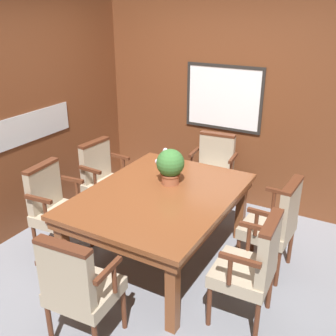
{
  "coord_description": "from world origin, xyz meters",
  "views": [
    {
      "loc": [
        1.71,
        -2.66,
        2.41
      ],
      "look_at": [
        0.01,
        0.36,
        0.95
      ],
      "focal_mm": 42.0,
      "sensor_mm": 36.0,
      "label": 1
    }
  ],
  "objects": [
    {
      "name": "chair_right_near",
      "position": [
        1.04,
        -0.15,
        0.54
      ],
      "size": [
        0.47,
        0.54,
        0.96
      ],
      "rotation": [
        0.0,
        0.0,
        -1.53
      ],
      "color": "#562B19",
      "rests_on": "ground_plane"
    },
    {
      "name": "wall_back",
      "position": [
        -0.0,
        1.83,
        1.23
      ],
      "size": [
        7.2,
        0.08,
        2.45
      ],
      "color": "brown",
      "rests_on": "ground_plane"
    },
    {
      "name": "chair_left_near",
      "position": [
        -0.99,
        -0.19,
        0.54
      ],
      "size": [
        0.48,
        0.55,
        0.96
      ],
      "rotation": [
        0.0,
        0.0,
        1.66
      ],
      "color": "#562B19",
      "rests_on": "ground_plane"
    },
    {
      "name": "potted_plant",
      "position": [
        -0.01,
        0.44,
        0.94
      ],
      "size": [
        0.29,
        0.3,
        0.36
      ],
      "color": "#9E5638",
      "rests_on": "dining_table"
    },
    {
      "name": "chair_right_far",
      "position": [
        1.03,
        0.58,
        0.54
      ],
      "size": [
        0.47,
        0.54,
        0.96
      ],
      "rotation": [
        0.0,
        0.0,
        -1.61
      ],
      "color": "#562B19",
      "rests_on": "ground_plane"
    },
    {
      "name": "chair_head_near",
      "position": [
        0.04,
        -1.0,
        0.54
      ],
      "size": [
        0.55,
        0.48,
        0.96
      ],
      "rotation": [
        0.0,
        0.0,
        3.22
      ],
      "color": "#562B19",
      "rests_on": "ground_plane"
    },
    {
      "name": "wall_left",
      "position": [
        -1.66,
        0.0,
        1.22
      ],
      "size": [
        0.08,
        7.2,
        2.45
      ],
      "color": "brown",
      "rests_on": "ground_plane"
    },
    {
      "name": "ground_plane",
      "position": [
        0.0,
        0.0,
        0.0
      ],
      "size": [
        14.0,
        14.0,
        0.0
      ],
      "primitive_type": "plane",
      "color": "gray"
    },
    {
      "name": "chair_head_far",
      "position": [
        0.03,
        1.46,
        0.54
      ],
      "size": [
        0.55,
        0.49,
        0.96
      ],
      "rotation": [
        0.0,
        0.0,
        0.1
      ],
      "color": "#562B19",
      "rests_on": "ground_plane"
    },
    {
      "name": "dining_table",
      "position": [
        0.01,
        0.21,
        0.66
      ],
      "size": [
        1.32,
        1.74,
        0.75
      ],
      "color": "brown",
      "rests_on": "ground_plane"
    },
    {
      "name": "chair_left_far",
      "position": [
        -0.98,
        0.6,
        0.54
      ],
      "size": [
        0.48,
        0.54,
        0.96
      ],
      "rotation": [
        0.0,
        0.0,
        1.5
      ],
      "color": "#562B19",
      "rests_on": "ground_plane"
    }
  ]
}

